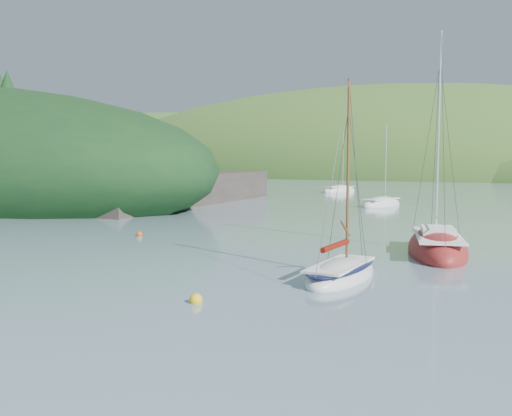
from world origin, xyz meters
The scene contains 6 objects.
ground centered at (0.00, 0.00, 0.00)m, with size 700.00×700.00×0.00m, color slate.
daysailer_white centered at (5.16, 6.77, 0.21)m, with size 2.70×6.22×9.32m.
sloop_red centered at (6.83, 15.69, 0.24)m, with size 6.03×9.53×13.33m.
distant_sloop_a centered at (-7.20, 44.30, 0.17)m, with size 3.52×7.25×9.91m.
distant_sloop_c centered at (-22.46, 66.37, 0.18)m, with size 4.10×7.72×10.47m.
mooring_buoys centered at (2.91, 6.83, 0.12)m, with size 26.76×12.40×0.48m.
Camera 1 is at (15.42, -15.76, 5.20)m, focal length 40.00 mm.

